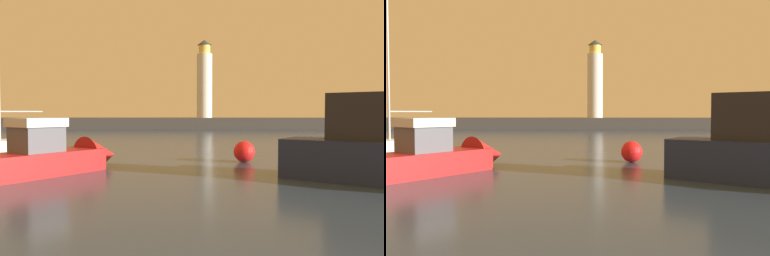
# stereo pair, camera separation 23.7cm
# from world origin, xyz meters

# --- Properties ---
(ground_plane) EXTENTS (220.00, 220.00, 0.00)m
(ground_plane) POSITION_xyz_m (0.00, 28.97, 0.00)
(ground_plane) COLOR #2D3D51
(breakwater) EXTENTS (71.34, 5.11, 1.73)m
(breakwater) POSITION_xyz_m (0.00, 57.93, 0.87)
(breakwater) COLOR #423F3D
(breakwater) RESTS_ON ground_plane
(lighthouse) EXTENTS (2.35, 2.35, 11.91)m
(lighthouse) POSITION_xyz_m (-0.13, 57.93, 7.37)
(lighthouse) COLOR silver
(lighthouse) RESTS_ON breakwater
(motorboat_0) EXTENTS (5.07, 6.10, 2.68)m
(motorboat_0) POSITION_xyz_m (-6.32, 14.75, 0.71)
(motorboat_0) COLOR #B21E1E
(motorboat_0) RESTS_ON ground_plane
(sailboat_moored) EXTENTS (4.10, 6.39, 10.68)m
(sailboat_moored) POSITION_xyz_m (-12.79, 22.88, 0.48)
(sailboat_moored) COLOR white
(sailboat_moored) RESTS_ON ground_plane
(mooring_buoy) EXTENTS (1.07, 1.07, 1.07)m
(mooring_buoy) POSITION_xyz_m (1.63, 18.11, 0.53)
(mooring_buoy) COLOR red
(mooring_buoy) RESTS_ON ground_plane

